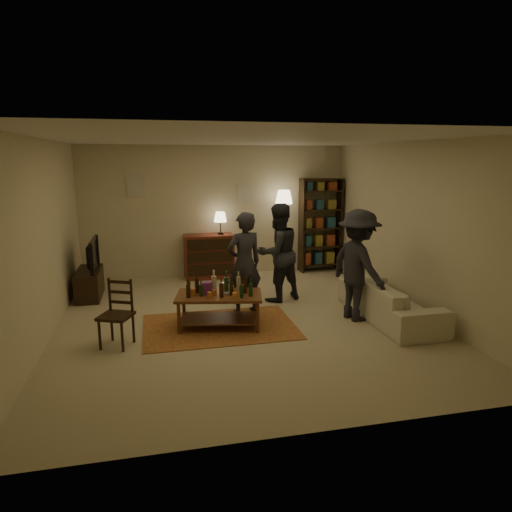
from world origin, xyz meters
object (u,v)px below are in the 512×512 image
object	(u,v)px
dining_chair	(118,311)
bookshelf	(320,224)
person_left	(244,263)
sofa	(390,300)
tv_stand	(89,276)
person_by_sofa	(358,265)
dresser	(209,255)
floor_lamp	(284,203)
coffee_table	(219,298)
person_right	(278,253)

from	to	relation	value
dining_chair	bookshelf	world-z (taller)	bookshelf
dining_chair	person_left	distance (m)	2.11
sofa	tv_stand	bearing A→B (deg)	64.66
person_by_sofa	sofa	bearing A→B (deg)	-116.65
person_left	dining_chair	bearing A→B (deg)	9.20
bookshelf	person_left	distance (m)	3.25
dresser	floor_lamp	distance (m)	1.89
tv_stand	sofa	world-z (taller)	tv_stand
dresser	coffee_table	bearing A→B (deg)	-94.26
coffee_table	person_right	distance (m)	1.66
floor_lamp	person_by_sofa	xyz separation A→B (m)	(0.32, -2.94, -0.67)
floor_lamp	person_by_sofa	bearing A→B (deg)	-83.76
coffee_table	bookshelf	bearing A→B (deg)	48.14
bookshelf	sofa	world-z (taller)	bookshelf
dining_chair	person_left	bearing A→B (deg)	49.22
coffee_table	person_by_sofa	xyz separation A→B (m)	(2.11, -0.11, 0.41)
person_right	coffee_table	bearing A→B (deg)	22.41
person_right	dresser	bearing A→B (deg)	-82.15
tv_stand	dresser	bearing A→B (deg)	22.07
person_left	sofa	bearing A→B (deg)	144.10
dining_chair	dresser	xyz separation A→B (m)	(1.61, 3.24, 0.01)
tv_stand	person_right	xyz separation A→B (m)	(3.22, -0.89, 0.46)
person_right	dining_chair	bearing A→B (deg)	8.82
tv_stand	person_by_sofa	bearing A→B (deg)	-26.79
coffee_table	dresser	xyz separation A→B (m)	(0.22, 2.89, 0.04)
dresser	person_left	bearing A→B (deg)	-83.47
dresser	person_right	size ratio (longest dim) A/B	0.80
person_by_sofa	coffee_table	bearing A→B (deg)	72.36
bookshelf	person_right	size ratio (longest dim) A/B	1.19
person_left	floor_lamp	bearing A→B (deg)	-135.77
floor_lamp	sofa	world-z (taller)	floor_lamp
coffee_table	sofa	bearing A→B (deg)	-4.79
coffee_table	person_left	distance (m)	0.82
dresser	bookshelf	world-z (taller)	bookshelf
person_right	person_by_sofa	world-z (taller)	person_by_sofa
coffee_table	sofa	distance (m)	2.62
sofa	person_right	size ratio (longest dim) A/B	1.23
person_right	person_by_sofa	distance (m)	1.52
coffee_table	sofa	size ratio (longest dim) A/B	0.64
dresser	person_left	size ratio (longest dim) A/B	0.84
dining_chair	sofa	distance (m)	4.01
dining_chair	sofa	size ratio (longest dim) A/B	0.43
dresser	person_by_sofa	xyz separation A→B (m)	(1.89, -3.01, 0.37)
dining_chair	dresser	size ratio (longest dim) A/B	0.66
person_by_sofa	tv_stand	bearing A→B (deg)	48.60
coffee_table	bookshelf	xyz separation A→B (m)	(2.65, 2.96, 0.60)
coffee_table	tv_stand	xyz separation A→B (m)	(-2.04, 1.98, -0.05)
floor_lamp	person_right	size ratio (longest dim) A/B	1.06
floor_lamp	person_right	distance (m)	1.96
dining_chair	person_right	bearing A→B (deg)	52.98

